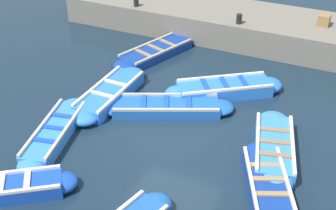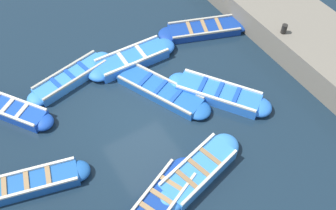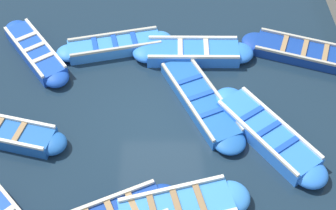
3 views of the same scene
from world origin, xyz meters
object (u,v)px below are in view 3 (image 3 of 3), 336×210
boat_stern_in (267,134)px  boat_outer_right (115,46)px  boat_alongside (304,53)px  boat_near_quay (35,52)px  boat_far_corner (177,210)px  boat_end_of_row (200,99)px  boat_bow_out (193,53)px

boat_stern_in → boat_outer_right: bearing=-40.2°
boat_stern_in → boat_alongside: (-1.54, -3.07, -0.05)m
boat_near_quay → boat_outer_right: (-2.31, -0.25, -0.01)m
boat_far_corner → boat_end_of_row: bearing=-101.7°
boat_near_quay → boat_bow_out: 4.61m
boat_near_quay → boat_end_of_row: size_ratio=0.81×
boat_bow_out → boat_end_of_row: bearing=93.6°
boat_stern_in → boat_alongside: size_ratio=0.93×
boat_near_quay → boat_stern_in: size_ratio=0.91×
boat_far_corner → boat_near_quay: 6.61m
boat_far_corner → boat_bow_out: size_ratio=0.98×
boat_outer_right → boat_stern_in: boat_stern_in is taller
boat_near_quay → boat_bow_out: (-4.61, 0.08, 0.01)m
boat_end_of_row → boat_stern_in: bearing=142.4°
boat_near_quay → boat_bow_out: boat_bow_out is taller
boat_alongside → boat_outer_right: bearing=-3.3°
boat_near_quay → boat_alongside: 7.85m
boat_far_corner → boat_outer_right: bearing=-72.5°
boat_bow_out → boat_stern_in: size_ratio=1.01×
boat_outer_right → boat_alongside: size_ratio=0.94×
boat_far_corner → boat_stern_in: boat_far_corner is taller
boat_alongside → boat_end_of_row: boat_end_of_row is taller
boat_far_corner → boat_near_quay: (4.03, -5.23, -0.02)m
boat_stern_in → boat_far_corner: bearing=42.7°
boat_alongside → boat_end_of_row: (3.13, 1.85, 0.00)m
boat_far_corner → boat_end_of_row: (-0.69, -3.33, -0.05)m
boat_far_corner → boat_alongside: bearing=-126.4°
boat_outer_right → boat_alongside: 5.55m
boat_end_of_row → boat_near_quay: bearing=-22.0°
boat_outer_right → boat_near_quay: bearing=6.3°
boat_alongside → boat_near_quay: bearing=-0.4°
boat_far_corner → boat_outer_right: size_ratio=0.98×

